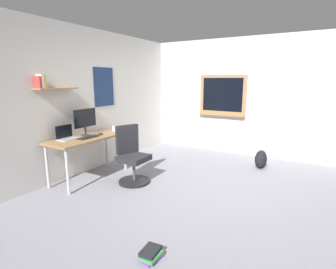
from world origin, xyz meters
The scene contains 12 objects.
ground_plane centered at (0.00, 0.00, 0.00)m, with size 5.20×5.20×0.00m, color gray.
wall_back centered at (0.00, 2.45, 1.30)m, with size 5.00×0.30×2.60m.
wall_right centered at (2.45, 0.03, 1.30)m, with size 0.22×5.00×2.60m.
desk centered at (-0.47, 2.07, 0.66)m, with size 1.43×0.59×0.74m.
office_chair centered at (-0.23, 1.34, 0.41)m, with size 0.53×0.55×0.95m.
laptop centered at (-0.79, 2.22, 0.79)m, with size 0.31×0.21×0.23m.
monitor_primary centered at (-0.43, 2.17, 1.01)m, with size 0.46×0.17×0.46m.
keyboard centered at (-0.54, 2.00, 0.75)m, with size 0.37×0.13×0.02m, color black.
computer_mouse centered at (-0.26, 2.00, 0.76)m, with size 0.10×0.06×0.03m, color #262628.
coffee_mug centered at (0.15, 2.05, 0.78)m, with size 0.08×0.08×0.09m, color silver.
backpack centered at (1.58, -0.38, 0.18)m, with size 0.32×0.22×0.36m, color black.
book_stack_on_floor centered at (-1.70, -0.04, 0.05)m, with size 0.23×0.18×0.10m.
Camera 1 is at (-3.52, -1.31, 1.68)m, focal length 28.02 mm.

